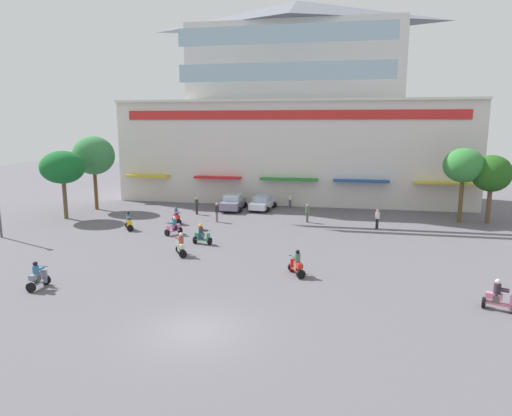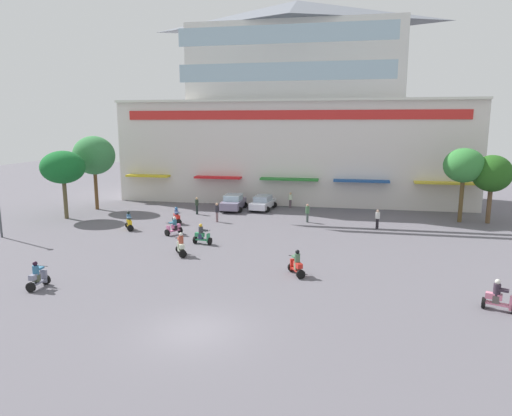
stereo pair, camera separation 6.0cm
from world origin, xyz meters
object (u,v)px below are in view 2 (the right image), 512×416
Objects in this scene: scooter_rider_1 at (297,265)px; pedestrian_2 at (217,211)px; plaza_tree_1 at (492,174)px; plaza_tree_2 at (63,167)px; parked_car_1 at (263,203)px; pedestrian_3 at (290,199)px; scooter_rider_7 at (177,217)px; plaza_tree_0 at (94,156)px; scooter_rider_5 at (129,222)px; scooter_rider_3 at (498,298)px; scooter_rider_6 at (38,277)px; plaza_tree_3 at (464,166)px; scooter_rider_0 at (181,246)px; pedestrian_1 at (377,218)px; parked_car_0 at (233,202)px; scooter_rider_4 at (202,236)px; pedestrian_4 at (307,212)px; pedestrian_0 at (197,205)px; scooter_rider_2 at (174,227)px.

pedestrian_2 is at bearing 123.21° from scooter_rider_1.
plaza_tree_1 is 37.75m from plaza_tree_2.
pedestrian_3 is at bearing 30.66° from parked_car_1.
pedestrian_3 is at bearing 47.19° from scooter_rider_7.
plaza_tree_0 reaches higher than scooter_rider_5.
plaza_tree_1 is at bearing 16.13° from scooter_rider_5.
scooter_rider_7 is at bearing 145.50° from scooter_rider_3.
scooter_rider_7 is (1.43, 16.49, -0.03)m from scooter_rider_6.
scooter_rider_5 is (-27.28, -8.58, -4.34)m from plaza_tree_3.
pedestrian_3 is (19.49, 9.33, -3.77)m from plaza_tree_2.
scooter_rider_6 is 0.94× the size of pedestrian_3.
scooter_rider_6 is at bearing -94.94° from scooter_rider_7.
plaza_tree_0 reaches higher than scooter_rider_3.
scooter_rider_1 is (7.95, -2.51, -0.02)m from scooter_rider_0.
plaza_tree_2 reaches higher than pedestrian_1.
plaza_tree_0 is 1.65× the size of parked_car_1.
parked_car_0 is at bearing 175.94° from plaza_tree_3.
scooter_rider_4 is at bearing 153.19° from scooter_rider_3.
parked_car_0 reaches higher than scooter_rider_6.
pedestrian_4 is (2.35, -6.63, 0.02)m from pedestrian_3.
pedestrian_0 reaches higher than scooter_rider_7.
plaza_tree_3 is 21.08m from scooter_rider_3.
scooter_rider_2 is 0.88× the size of pedestrian_0.
scooter_rider_5 is 20.45m from pedestrian_1.
scooter_rider_0 is 0.97× the size of pedestrian_1.
scooter_rider_3 is at bearing -103.82° from plaza_tree_1.
plaza_tree_1 is at bearing 20.37° from scooter_rider_2.
plaza_tree_1 is 0.91× the size of plaza_tree_3.
scooter_rider_2 is at bearing -146.04° from pedestrian_4.
plaza_tree_3 is at bearing 13.01° from scooter_rider_7.
plaza_tree_1 is 16.12m from pedestrian_4.
plaza_tree_2 is 11.49m from scooter_rider_7.
pedestrian_3 is at bearing 166.19° from plaza_tree_3.
plaza_tree_1 is at bearing 32.88° from scooter_rider_0.
plaza_tree_2 is 0.95× the size of plaza_tree_3.
plaza_tree_1 is 3.63× the size of pedestrian_4.
parked_car_1 is 2.83× the size of scooter_rider_0.
scooter_rider_6 is (-13.20, -4.84, 0.01)m from scooter_rider_1.
scooter_rider_3 reaches higher than scooter_rider_7.
scooter_rider_1 is at bearing -36.62° from scooter_rider_4.
scooter_rider_1 is 0.95× the size of pedestrian_4.
parked_car_1 is 14.20m from scooter_rider_5.
plaza_tree_1 is 31.02m from scooter_rider_5.
pedestrian_4 reaches higher than scooter_rider_6.
plaza_tree_1 is at bearing 1.24° from plaza_tree_0.
plaza_tree_3 reaches higher than scooter_rider_2.
parked_car_0 is (14.02, 7.00, -3.90)m from plaza_tree_2.
scooter_rider_1 reaches higher than scooter_rider_6.
parked_car_1 is 2.93× the size of scooter_rider_5.
pedestrian_0 is 1.02× the size of pedestrian_3.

